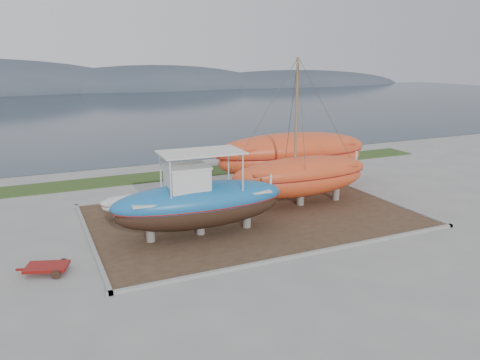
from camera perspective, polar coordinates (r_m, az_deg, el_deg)
name	(u,v)px	position (r m, az deg, el deg)	size (l,w,h in m)	color
ground	(286,240)	(24.04, 5.66, -7.27)	(140.00, 140.00, 0.00)	gray
dirt_patch	(252,216)	(27.33, 1.44, -4.40)	(18.00, 12.00, 0.06)	#422D1E
curb_frame	(252,215)	(27.31, 1.44, -4.31)	(18.60, 12.60, 0.15)	gray
grass_strip	(189,173)	(37.58, -6.28, 0.84)	(44.00, 3.00, 0.08)	#284219
sea	(93,109)	(90.36, -17.47, 8.28)	(260.00, 100.00, 0.04)	#1A2735
mountain_ridge	(66,91)	(144.92, -20.43, 10.19)	(200.00, 36.00, 20.00)	#333D49
blue_caique	(200,194)	(23.93, -4.92, -1.66)	(9.09, 2.84, 4.37)	#1B6AAD
white_dinghy	(139,206)	(27.48, -12.18, -3.12)	(4.35, 1.63, 1.31)	silver
orange_sailboat	(303,134)	(28.51, 7.63, 5.61)	(9.27, 2.73, 8.94)	#D54720
orange_bare_hull	(292,160)	(33.37, 6.34, 2.41)	(11.38, 3.41, 3.73)	#D54720
red_trailer	(47,269)	(21.97, -22.46, -10.03)	(2.58, 1.29, 0.37)	maroon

